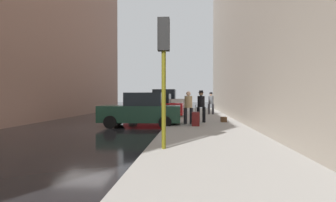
% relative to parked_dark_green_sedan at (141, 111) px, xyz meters
% --- Properties ---
extents(ground_plane, '(120.00, 120.00, 0.00)m').
position_rel_parked_dark_green_sedan_xyz_m(ground_plane, '(-2.65, -1.03, -0.85)').
color(ground_plane, black).
extents(sidewalk, '(4.00, 40.00, 0.15)m').
position_rel_parked_dark_green_sedan_xyz_m(sidewalk, '(3.35, -1.03, -0.77)').
color(sidewalk, gray).
rests_on(sidewalk, ground_plane).
extents(parked_dark_green_sedan, '(4.26, 2.17, 1.79)m').
position_rel_parked_dark_green_sedan_xyz_m(parked_dark_green_sedan, '(0.00, 0.00, 0.00)').
color(parked_dark_green_sedan, '#193828').
rests_on(parked_dark_green_sedan, ground_plane).
extents(parked_red_hatchback, '(4.25, 2.15, 1.79)m').
position_rel_parked_dark_green_sedan_xyz_m(parked_red_hatchback, '(0.00, 5.38, 0.00)').
color(parked_red_hatchback, '#B2191E').
rests_on(parked_red_hatchback, ground_plane).
extents(parked_white_van, '(4.63, 2.12, 2.25)m').
position_rel_parked_dark_green_sedan_xyz_m(parked_white_van, '(-0.00, 10.82, 0.18)').
color(parked_white_van, silver).
rests_on(parked_white_van, ground_plane).
extents(fire_hydrant, '(0.42, 0.22, 0.70)m').
position_rel_parked_dark_green_sedan_xyz_m(fire_hydrant, '(1.80, 3.09, -0.35)').
color(fire_hydrant, red).
rests_on(fire_hydrant, sidewalk).
extents(traffic_light, '(0.32, 0.32, 3.60)m').
position_rel_parked_dark_green_sedan_xyz_m(traffic_light, '(1.85, -6.43, 1.91)').
color(traffic_light, '#514C0F').
rests_on(traffic_light, sidewalk).
extents(pedestrian_in_tan_coat, '(0.53, 0.48, 1.71)m').
position_rel_parked_dark_green_sedan_xyz_m(pedestrian_in_tan_coat, '(2.48, 0.11, 0.26)').
color(pedestrian_in_tan_coat, black).
rests_on(pedestrian_in_tan_coat, sidewalk).
extents(pedestrian_with_beanie, '(0.51, 0.43, 1.78)m').
position_rel_parked_dark_green_sedan_xyz_m(pedestrian_with_beanie, '(4.24, 7.73, 0.29)').
color(pedestrian_with_beanie, '#333338').
rests_on(pedestrian_with_beanie, sidewalk).
extents(pedestrian_with_fedora, '(0.51, 0.43, 1.78)m').
position_rel_parked_dark_green_sedan_xyz_m(pedestrian_with_fedora, '(3.18, 1.05, 0.29)').
color(pedestrian_with_fedora, black).
rests_on(pedestrian_with_fedora, sidewalk).
extents(rolling_suitcase, '(0.38, 0.57, 1.04)m').
position_rel_parked_dark_green_sedan_xyz_m(rolling_suitcase, '(2.84, -0.67, -0.36)').
color(rolling_suitcase, '#591414').
rests_on(rolling_suitcase, sidewalk).
extents(duffel_bag, '(0.32, 0.44, 0.28)m').
position_rel_parked_dark_green_sedan_xyz_m(duffel_bag, '(4.47, 1.41, -0.56)').
color(duffel_bag, '#472D19').
rests_on(duffel_bag, sidewalk).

